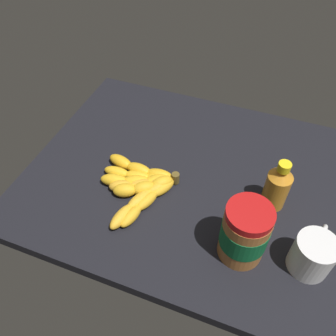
{
  "coord_description": "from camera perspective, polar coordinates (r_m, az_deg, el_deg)",
  "views": [
    {
      "loc": [
        -17.19,
        58.08,
        68.26
      ],
      "look_at": [
        3.6,
        3.38,
        4.4
      ],
      "focal_mm": 36.67,
      "sensor_mm": 36.0,
      "label": 1
    }
  ],
  "objects": [
    {
      "name": "honey_bottle",
      "position": [
        0.84,
        17.68,
        -2.96
      ],
      "size": [
        5.8,
        5.8,
        14.09
      ],
      "color": "orange",
      "rests_on": "ground_plane"
    },
    {
      "name": "banana_bunch",
      "position": [
        0.87,
        -4.51,
        -2.8
      ],
      "size": [
        20.64,
        22.47,
        3.59
      ],
      "color": "gold",
      "rests_on": "ground_plane"
    },
    {
      "name": "peanut_butter_jar",
      "position": [
        0.73,
        12.59,
        -10.5
      ],
      "size": [
        9.94,
        9.94,
        14.93
      ],
      "color": "#9E602D",
      "rests_on": "ground_plane"
    },
    {
      "name": "ground_plane",
      "position": [
        0.92,
        2.83,
        -1.67
      ],
      "size": [
        81.88,
        66.99,
        3.28
      ],
      "primitive_type": "cube",
      "color": "black"
    },
    {
      "name": "coffee_mug",
      "position": [
        0.78,
        22.93,
        -13.1
      ],
      "size": [
        8.59,
        12.16,
        8.9
      ],
      "color": "silver",
      "rests_on": "ground_plane"
    }
  ]
}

